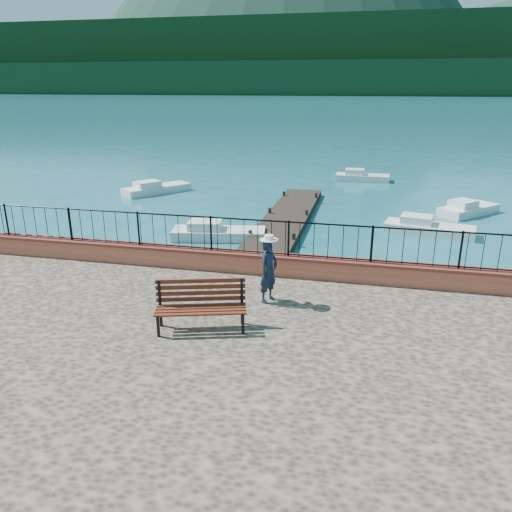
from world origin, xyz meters
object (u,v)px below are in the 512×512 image
at_px(person, 269,271).
at_px(boat_1, 430,225).
at_px(boat_3, 157,186).
at_px(boat_0, 219,230).
at_px(boat_4, 363,175).
at_px(boat_2, 469,206).
at_px(park_bench, 201,316).

relative_size(person, boat_1, 0.42).
relative_size(boat_1, boat_3, 0.92).
xyz_separation_m(person, boat_0, (-3.86, 8.41, -1.58)).
xyz_separation_m(boat_0, boat_4, (5.57, 14.98, 0.00)).
distance_m(boat_2, boat_3, 17.47).
height_order(park_bench, boat_4, park_bench).
xyz_separation_m(boat_0, boat_3, (-6.40, 8.21, 0.00)).
bearing_deg(person, boat_4, 20.19).
distance_m(boat_1, boat_4, 12.64).
bearing_deg(boat_1, boat_4, 115.37).
distance_m(person, boat_1, 12.29).
xyz_separation_m(person, boat_1, (4.89, 11.16, -1.58)).
bearing_deg(person, boat_0, 49.02).
bearing_deg(person, boat_1, 0.69).
height_order(park_bench, boat_3, park_bench).
relative_size(person, boat_0, 0.40).
distance_m(park_bench, boat_1, 14.30).
relative_size(park_bench, person, 1.30).
bearing_deg(boat_2, person, -161.24).
height_order(person, boat_3, person).
bearing_deg(boat_3, boat_0, -105.12).
distance_m(boat_1, boat_2, 4.69).
xyz_separation_m(boat_1, boat_3, (-15.15, 5.46, 0.00)).
xyz_separation_m(park_bench, boat_1, (6.00, 12.93, -1.12)).
bearing_deg(park_bench, person, 41.14).
xyz_separation_m(person, boat_2, (7.15, 15.28, -1.58)).
relative_size(park_bench, boat_1, 0.54).
bearing_deg(boat_3, boat_2, -57.46).
relative_size(boat_0, boat_4, 1.10).
bearing_deg(park_bench, boat_0, 88.39).
height_order(boat_2, boat_3, same).
xyz_separation_m(park_bench, person, (1.11, 1.77, 0.46)).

